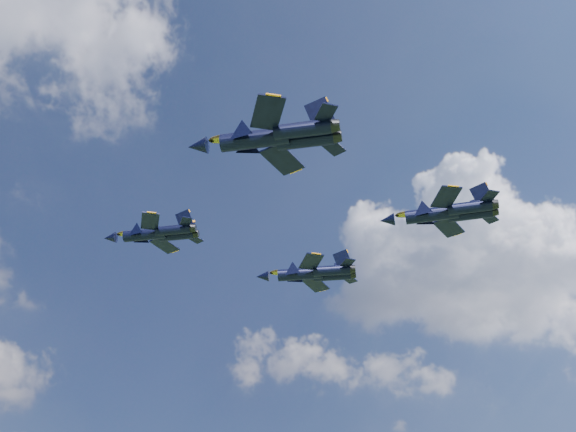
# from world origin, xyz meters

# --- Properties ---
(jet_lead) EXTENTS (12.25, 11.89, 3.28)m
(jet_lead) POSITION_xyz_m (-15.72, 16.55, 54.23)
(jet_lead) COLOR black
(jet_left) EXTENTS (16.11, 15.88, 4.35)m
(jet_left) POSITION_xyz_m (-14.06, -8.52, 54.34)
(jet_left) COLOR black
(jet_right) EXTENTS (14.75, 13.64, 3.87)m
(jet_right) POSITION_xyz_m (10.32, 17.76, 56.69)
(jet_right) COLOR black
(jet_slot) EXTENTS (13.59, 14.18, 3.78)m
(jet_slot) POSITION_xyz_m (12.88, -8.27, 54.34)
(jet_slot) COLOR black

